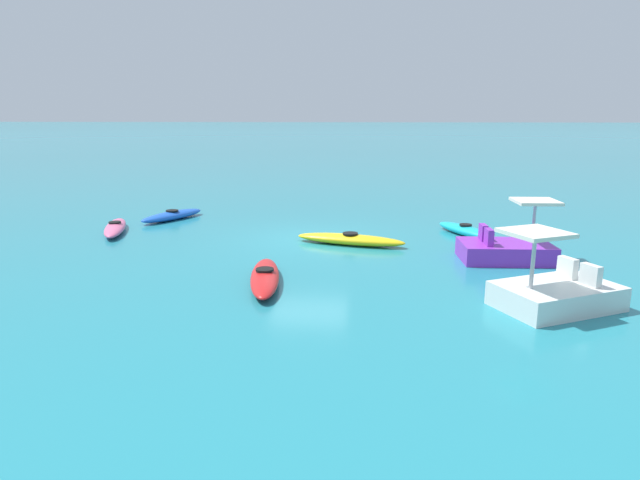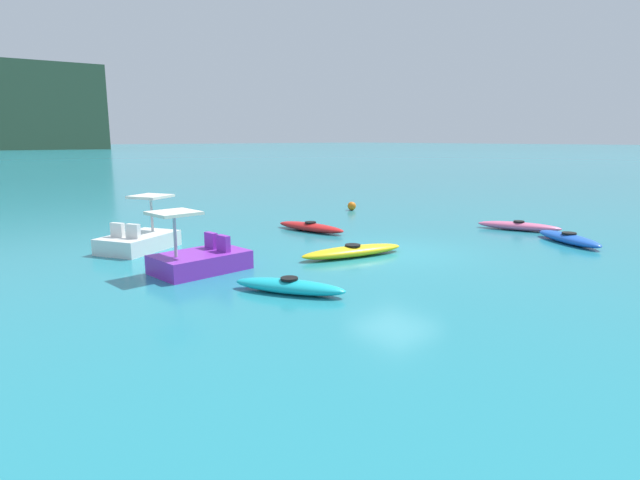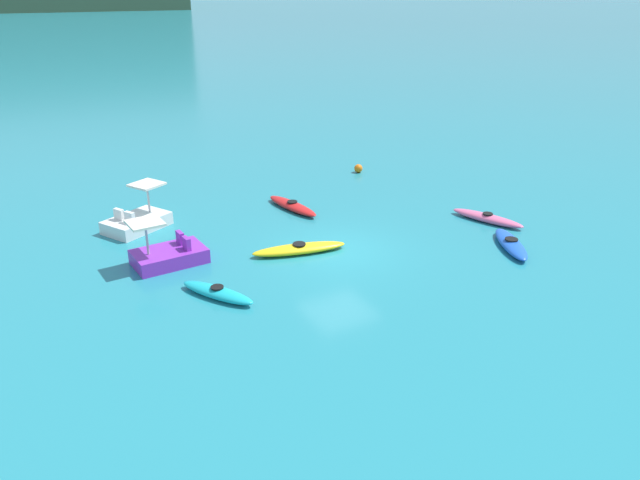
# 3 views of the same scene
# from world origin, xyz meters

# --- Properties ---
(ground_plane) EXTENTS (600.00, 600.00, 0.00)m
(ground_plane) POSITION_xyz_m (0.00, 0.00, 0.00)
(ground_plane) COLOR teal
(kayak_pink) EXTENTS (1.64, 3.10, 0.37)m
(kayak_pink) POSITION_xyz_m (6.69, -0.42, 0.16)
(kayak_pink) COLOR pink
(kayak_pink) RESTS_ON ground_plane
(kayak_cyan) EXTENTS (1.89, 2.66, 0.37)m
(kayak_cyan) POSITION_xyz_m (-5.08, -1.18, 0.16)
(kayak_cyan) COLOR #19B7C6
(kayak_cyan) RESTS_ON ground_plane
(kayak_yellow) EXTENTS (3.49, 1.48, 0.37)m
(kayak_yellow) POSITION_xyz_m (-1.34, 0.55, 0.16)
(kayak_yellow) COLOR yellow
(kayak_yellow) RESTS_ON ground_plane
(kayak_blue) EXTENTS (1.96, 2.91, 0.37)m
(kayak_blue) POSITION_xyz_m (5.59, -2.82, 0.16)
(kayak_blue) COLOR blue
(kayak_blue) RESTS_ON ground_plane
(kayak_red) EXTENTS (1.20, 3.20, 0.37)m
(kayak_red) POSITION_xyz_m (0.48, 4.69, 0.16)
(kayak_red) COLOR red
(kayak_red) RESTS_ON ground_plane
(pedal_boat_white) EXTENTS (2.82, 2.44, 1.68)m
(pedal_boat_white) POSITION_xyz_m (-5.81, 5.68, 0.34)
(pedal_boat_white) COLOR white
(pedal_boat_white) RESTS_ON ground_plane
(pedal_boat_purple) EXTENTS (2.52, 1.64, 1.68)m
(pedal_boat_purple) POSITION_xyz_m (-5.66, 1.97, 0.34)
(pedal_boat_purple) COLOR purple
(pedal_boat_purple) RESTS_ON ground_plane
(buoy_orange) EXTENTS (0.42, 0.42, 0.42)m
(buoy_orange) POSITION_xyz_m (5.81, 7.88, 0.21)
(buoy_orange) COLOR orange
(buoy_orange) RESTS_ON ground_plane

